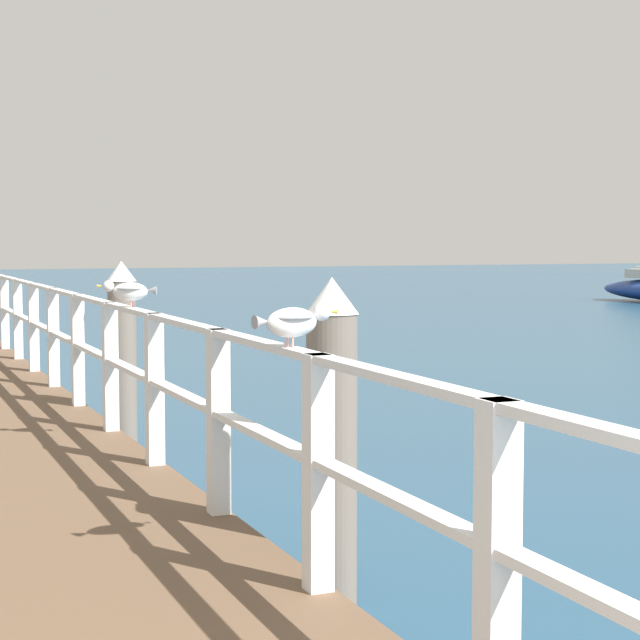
{
  "coord_description": "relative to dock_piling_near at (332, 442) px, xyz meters",
  "views": [
    {
      "loc": [
        -0.5,
        -0.69,
        2.01
      ],
      "look_at": [
        3.57,
        9.01,
        1.25
      ],
      "focal_mm": 60.57,
      "sensor_mm": 36.0,
      "label": 1
    }
  ],
  "objects": [
    {
      "name": "pier_railing",
      "position": [
        -0.38,
        6.34,
        0.13
      ],
      "size": [
        0.12,
        20.52,
        1.13
      ],
      "color": "white",
      "rests_on": "pier_deck"
    },
    {
      "name": "dock_piling_near",
      "position": [
        0.0,
        0.0,
        0.0
      ],
      "size": [
        0.29,
        0.29,
        1.82
      ],
      "color": "#6B6056",
      "rests_on": "ground_plane"
    },
    {
      "name": "dock_piling_far",
      "position": [
        0.0,
        5.24,
        0.0
      ],
      "size": [
        0.29,
        0.29,
        1.82
      ],
      "color": "#6B6056",
      "rests_on": "ground_plane"
    },
    {
      "name": "seagull_foreground",
      "position": [
        -0.37,
        -0.38,
        0.7
      ],
      "size": [
        0.48,
        0.21,
        0.21
      ],
      "rotation": [
        0.0,
        0.0,
        4.87
      ],
      "color": "white",
      "rests_on": "pier_railing"
    },
    {
      "name": "seagull_background",
      "position": [
        -0.39,
        3.18,
        0.7
      ],
      "size": [
        0.45,
        0.25,
        0.21
      ],
      "rotation": [
        0.0,
        0.0,
        1.15
      ],
      "color": "white",
      "rests_on": "pier_railing"
    }
  ]
}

